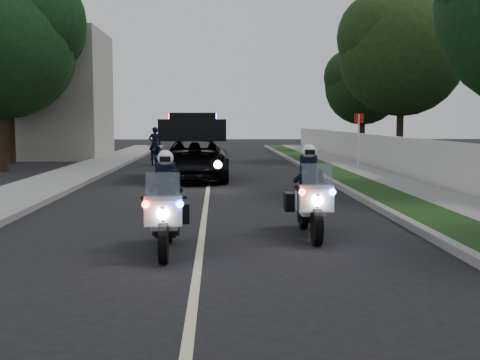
% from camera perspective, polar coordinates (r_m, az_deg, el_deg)
% --- Properties ---
extents(ground, '(120.00, 120.00, 0.00)m').
position_cam_1_polar(ground, '(8.71, -4.02, -8.46)').
color(ground, black).
rests_on(ground, ground).
extents(curb_right, '(0.20, 60.00, 0.15)m').
position_cam_1_polar(curb_right, '(18.94, 9.47, -0.64)').
color(curb_right, gray).
rests_on(curb_right, ground).
extents(grass_verge, '(1.20, 60.00, 0.16)m').
position_cam_1_polar(grass_verge, '(19.09, 11.53, -0.62)').
color(grass_verge, '#193814').
rests_on(grass_verge, ground).
extents(sidewalk_right, '(1.40, 60.00, 0.16)m').
position_cam_1_polar(sidewalk_right, '(19.44, 15.26, -0.60)').
color(sidewalk_right, gray).
rests_on(sidewalk_right, ground).
extents(property_wall, '(0.22, 60.00, 1.50)m').
position_cam_1_polar(property_wall, '(19.71, 18.08, 1.37)').
color(property_wall, beige).
rests_on(property_wall, ground).
extents(curb_left, '(0.20, 60.00, 0.15)m').
position_cam_1_polar(curb_left, '(19.06, -15.45, -0.73)').
color(curb_left, gray).
rests_on(curb_left, ground).
extents(sidewalk_left, '(2.00, 60.00, 0.16)m').
position_cam_1_polar(sidewalk_left, '(19.35, -18.62, -0.72)').
color(sidewalk_left, gray).
rests_on(sidewalk_left, ground).
extents(building_far, '(8.00, 6.00, 7.00)m').
position_cam_1_polar(building_far, '(35.97, -18.94, 7.52)').
color(building_far, '#A8A396').
rests_on(building_far, ground).
extents(lane_marking, '(0.12, 50.00, 0.01)m').
position_cam_1_polar(lane_marking, '(18.56, -3.03, -0.92)').
color(lane_marking, '#BFB78C').
rests_on(lane_marking, ground).
extents(police_moto_left, '(0.75, 1.96, 1.64)m').
position_cam_1_polar(police_moto_left, '(9.98, -6.94, -6.67)').
color(police_moto_left, silver).
rests_on(police_moto_left, ground).
extents(police_moto_right, '(0.70, 1.99, 1.69)m').
position_cam_1_polar(police_moto_right, '(11.29, 6.50, -5.22)').
color(police_moto_right, silver).
rests_on(police_moto_right, ground).
extents(police_suv, '(2.44, 5.23, 2.54)m').
position_cam_1_polar(police_suv, '(21.67, -4.29, 0.00)').
color(police_suv, black).
rests_on(police_suv, ground).
extents(bicycle, '(0.69, 1.83, 0.94)m').
position_cam_1_polar(bicycle, '(29.38, -7.96, 1.44)').
color(bicycle, black).
rests_on(bicycle, ground).
extents(cyclist, '(0.61, 0.44, 1.60)m').
position_cam_1_polar(cyclist, '(29.38, -7.96, 1.44)').
color(cyclist, black).
rests_on(cyclist, ground).
extents(sign_post, '(0.51, 0.51, 2.47)m').
position_cam_1_polar(sign_post, '(25.13, 10.99, 0.69)').
color(sign_post, red).
rests_on(sign_post, ground).
extents(tree_right_d, '(8.04, 8.04, 10.76)m').
position_cam_1_polar(tree_right_d, '(32.71, 14.69, 1.73)').
color(tree_right_d, '#1F3D14').
rests_on(tree_right_d, ground).
extents(tree_right_e, '(5.99, 5.99, 8.44)m').
position_cam_1_polar(tree_right_e, '(41.45, 11.34, 2.58)').
color(tree_right_e, '#143210').
rests_on(tree_right_e, ground).
extents(tree_left_near, '(6.90, 6.90, 9.94)m').
position_cam_1_polar(tree_left_near, '(26.90, -21.21, 0.73)').
color(tree_left_near, '#123613').
rests_on(tree_left_near, ground).
extents(tree_left_far, '(6.96, 6.96, 10.69)m').
position_cam_1_polar(tree_left_far, '(31.79, -20.56, 1.45)').
color(tree_left_far, black).
rests_on(tree_left_far, ground).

